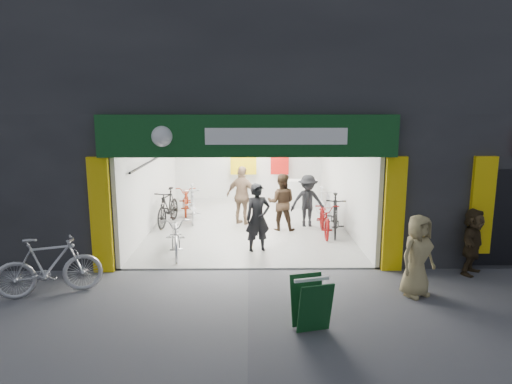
{
  "coord_description": "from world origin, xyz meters",
  "views": [
    {
      "loc": [
        0.04,
        -9.88,
        3.7
      ],
      "look_at": [
        0.2,
        1.5,
        1.52
      ],
      "focal_mm": 32.0,
      "sensor_mm": 36.0,
      "label": 1
    }
  ],
  "objects_px": {
    "bike_right_front": "(335,215)",
    "sandwich_board": "(311,303)",
    "bike_left_front": "(176,234)",
    "parked_bike": "(49,266)",
    "pedestrian_near": "(418,256)"
  },
  "relations": [
    {
      "from": "parked_bike",
      "to": "sandwich_board",
      "type": "xyz_separation_m",
      "value": [
        4.94,
        -1.5,
        -0.11
      ]
    },
    {
      "from": "parked_bike",
      "to": "sandwich_board",
      "type": "distance_m",
      "value": 5.17
    },
    {
      "from": "bike_right_front",
      "to": "sandwich_board",
      "type": "relative_size",
      "value": 2.2
    },
    {
      "from": "bike_right_front",
      "to": "pedestrian_near",
      "type": "distance_m",
      "value": 4.4
    },
    {
      "from": "bike_right_front",
      "to": "sandwich_board",
      "type": "height_order",
      "value": "bike_right_front"
    },
    {
      "from": "bike_left_front",
      "to": "parked_bike",
      "type": "relative_size",
      "value": 0.99
    },
    {
      "from": "parked_bike",
      "to": "sandwich_board",
      "type": "height_order",
      "value": "parked_bike"
    },
    {
      "from": "sandwich_board",
      "to": "bike_right_front",
      "type": "bearing_deg",
      "value": 61.44
    },
    {
      "from": "pedestrian_near",
      "to": "sandwich_board",
      "type": "distance_m",
      "value": 2.66
    },
    {
      "from": "bike_left_front",
      "to": "sandwich_board",
      "type": "bearing_deg",
      "value": -64.18
    },
    {
      "from": "bike_left_front",
      "to": "bike_right_front",
      "type": "height_order",
      "value": "bike_right_front"
    },
    {
      "from": "pedestrian_near",
      "to": "bike_right_front",
      "type": "bearing_deg",
      "value": 72.36
    },
    {
      "from": "bike_right_front",
      "to": "sandwich_board",
      "type": "distance_m",
      "value": 5.88
    },
    {
      "from": "sandwich_board",
      "to": "parked_bike",
      "type": "bearing_deg",
      "value": 148.83
    },
    {
      "from": "pedestrian_near",
      "to": "bike_left_front",
      "type": "bearing_deg",
      "value": 125.03
    }
  ]
}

